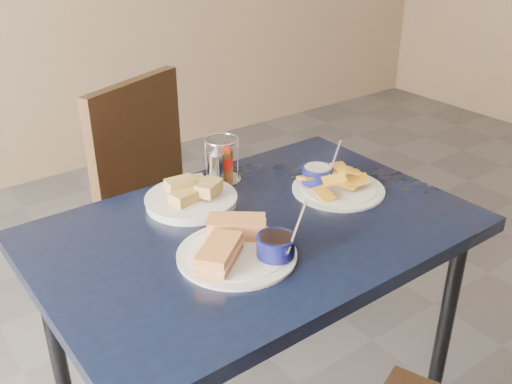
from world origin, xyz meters
TOP-DOWN VIEW (x-y plane):
  - dining_table at (-0.23, 0.25)m, footprint 1.11×0.74m
  - chair_far at (-0.12, 0.91)m, footprint 0.58×0.59m
  - sandwich_plate at (-0.34, 0.16)m, footprint 0.31×0.28m
  - plantain_plate at (0.07, 0.29)m, footprint 0.27×0.27m
  - bread_basket at (-0.30, 0.45)m, footprint 0.25×0.25m
  - condiment_caddy at (-0.15, 0.52)m, footprint 0.11×0.11m

SIDE VIEW (x-z plane):
  - chair_far at x=-0.12m, z-range 0.07..1.02m
  - dining_table at x=-0.23m, z-range 0.30..1.05m
  - plantain_plate at x=0.07m, z-range 0.71..0.83m
  - bread_basket at x=-0.30m, z-range 0.73..0.81m
  - sandwich_plate at x=-0.34m, z-range 0.71..0.83m
  - condiment_caddy at x=-0.15m, z-range 0.74..0.87m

